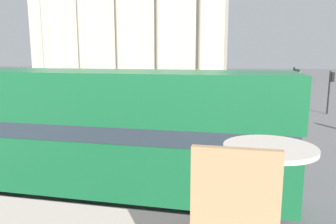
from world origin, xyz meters
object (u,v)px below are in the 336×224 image
double_decker_bus (100,129)px  plaza_building_left (134,16)px  cafe_dining_table (268,174)px  pedestrian_yellow (223,105)px  traffic_light_mid (294,90)px  cafe_chair_0 (234,219)px  pedestrian_black (140,102)px  traffic_light_far (331,86)px  pedestrian_grey (52,118)px  traffic_light_near (132,104)px

double_decker_bus → plaza_building_left: size_ratio=0.42×
plaza_building_left → cafe_dining_table: bearing=-71.1°
cafe_dining_table → pedestrian_yellow: size_ratio=0.42×
traffic_light_mid → double_decker_bus: bearing=-123.8°
plaza_building_left → traffic_light_mid: plaza_building_left is taller
cafe_chair_0 → pedestrian_black: (-6.89, 20.94, -2.64)m
cafe_chair_0 → pedestrian_yellow: 21.04m
traffic_light_mid → pedestrian_yellow: 5.05m
cafe_chair_0 → traffic_light_mid: (3.15, 18.30, -1.25)m
plaza_building_left → double_decker_bus: bearing=-73.7°
traffic_light_far → pedestrian_grey: size_ratio=1.80×
double_decker_bus → cafe_chair_0: 8.67m
pedestrian_black → traffic_light_mid: bearing=36.8°
cafe_chair_0 → pedestrian_yellow: bearing=85.2°
cafe_chair_0 → traffic_light_near: bearing=103.3°
traffic_light_near → plaza_building_left: bearing=107.6°
double_decker_bus → traffic_light_near: bearing=91.1°
pedestrian_yellow → pedestrian_grey: 11.13m
plaza_building_left → pedestrian_yellow: (14.02, -24.06, -8.81)m
traffic_light_near → pedestrian_grey: (-5.31, 2.34, -1.30)m
cafe_dining_table → pedestrian_black: (-7.10, 20.33, -2.66)m
traffic_light_mid → plaza_building_left: bearing=124.3°
traffic_light_near → pedestrian_yellow: 9.91m
cafe_chair_0 → pedestrian_black: bearing=100.8°
double_decker_bus → traffic_light_far: (10.76, 17.16, -0.10)m
cafe_chair_0 → pedestrian_grey: cafe_chair_0 is taller
traffic_light_mid → pedestrian_yellow: (-4.11, 2.55, -1.43)m
cafe_dining_table → pedestrian_grey: (-9.93, 13.39, -2.66)m
traffic_light_near → cafe_dining_table: bearing=-67.3°
traffic_light_near → traffic_light_far: size_ratio=1.11×
double_decker_bus → pedestrian_yellow: size_ratio=6.56×
pedestrian_yellow → plaza_building_left: bearing=-89.4°
traffic_light_mid → pedestrian_grey: size_ratio=2.07×
cafe_dining_table → traffic_light_far: size_ratio=0.23×
traffic_light_far → cafe_dining_table: bearing=-105.1°
traffic_light_far → pedestrian_black: (-13.59, -3.74, -1.09)m
traffic_light_mid → traffic_light_near: bearing=-138.7°
cafe_chair_0 → traffic_light_far: cafe_chair_0 is taller
cafe_dining_table → traffic_light_near: (-4.62, 11.05, -1.36)m
plaza_building_left → pedestrian_yellow: size_ratio=15.58×
double_decker_bus → pedestrian_grey: (-5.66, 6.47, -1.18)m
traffic_light_far → pedestrian_yellow: (-7.65, -3.83, -1.13)m
traffic_light_near → pedestrian_grey: 5.95m
traffic_light_near → pedestrian_grey: traffic_light_near is taller
pedestrian_yellow → double_decker_bus: bearing=47.2°
traffic_light_mid → pedestrian_yellow: size_ratio=2.15×
plaza_building_left → pedestrian_grey: (5.26, -30.92, -8.77)m
traffic_light_near → traffic_light_mid: bearing=41.3°
traffic_light_far → pedestrian_black: 14.13m
cafe_dining_table → pedestrian_yellow: (-1.17, 20.24, -2.70)m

